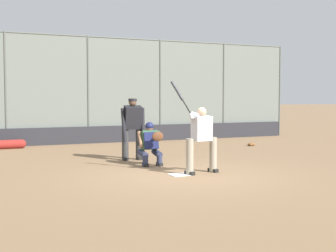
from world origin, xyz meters
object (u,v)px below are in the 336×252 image
Objects in this scene: fielding_glove_on_dirt at (251,144)px; umpire_home at (133,127)px; batter_at_plate at (201,137)px; equipment_bag_dugout_side at (7,144)px; baseball_loose at (161,158)px; catcher_behind_plate at (151,143)px.

umpire_home is at bearing 19.38° from fielding_glove_on_dirt.
equipment_bag_dugout_side is (3.60, -7.22, -0.68)m from batter_at_plate.
baseball_loose is at bearing 25.20° from fielding_glove_on_dirt.
batter_at_plate is at bearing 116.49° from equipment_bag_dugout_side.
umpire_home reaches higher than baseball_loose.
catcher_behind_plate is at bearing 52.63° from baseball_loose.
batter_at_plate is at bearing 45.49° from fielding_glove_on_dirt.
umpire_home is 23.39× the size of baseball_loose.
equipment_bag_dugout_side is (2.94, -4.42, -0.78)m from umpire_home.
batter_at_plate reaches higher than catcher_behind_plate.
catcher_behind_plate is 5.97m from fielding_glove_on_dirt.
catcher_behind_plate is at bearing 30.14° from fielding_glove_on_dirt.
equipment_bag_dugout_side is (8.15, -2.59, 0.10)m from fielding_glove_on_dirt.
equipment_bag_dugout_side is at bearing -51.85° from baseball_loose.
batter_at_plate is at bearing 105.80° from umpire_home.
catcher_behind_plate reaches higher than equipment_bag_dugout_side.
batter_at_plate reaches higher than equipment_bag_dugout_side.
fielding_glove_on_dirt is 8.55m from equipment_bag_dugout_side.
batter_at_plate is 2.88m from umpire_home.
fielding_glove_on_dirt is 4.94m from baseball_loose.
baseball_loose is (4.47, 2.10, -0.02)m from fielding_glove_on_dirt.
baseball_loose is at bearing -124.79° from catcher_behind_plate.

